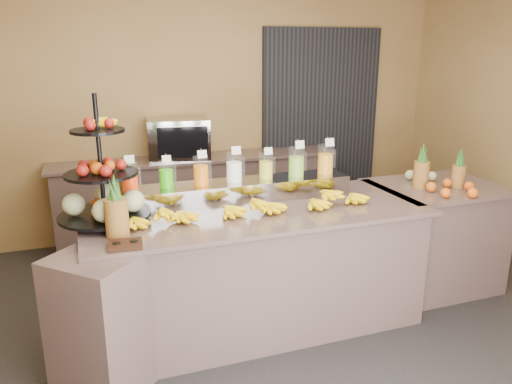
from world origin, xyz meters
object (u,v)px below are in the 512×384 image
condiment_caddy (125,245)px  right_fruit_pile (445,182)px  banana_heap (250,205)px  fruit_stand (109,190)px  oven_warmer (178,139)px  pitcher_tray (234,191)px

condiment_caddy → right_fruit_pile: bearing=7.8°
banana_heap → fruit_stand: 0.97m
condiment_caddy → oven_warmer: 2.49m
fruit_stand → oven_warmer: bearing=77.1°
condiment_caddy → pitcher_tray: bearing=37.4°
pitcher_tray → oven_warmer: 1.68m
pitcher_tray → banana_heap: size_ratio=1.02×
condiment_caddy → right_fruit_pile: (2.62, 0.36, 0.06)m
condiment_caddy → banana_heap: bearing=20.9°
fruit_stand → oven_warmer: fruit_stand is taller
fruit_stand → right_fruit_pile: bearing=8.4°
pitcher_tray → condiment_caddy: 1.13m
banana_heap → oven_warmer: size_ratio=2.84×
pitcher_tray → oven_warmer: oven_warmer is taller
condiment_caddy → oven_warmer: oven_warmer is taller
pitcher_tray → oven_warmer: size_ratio=2.90×
fruit_stand → right_fruit_pile: 2.67m
banana_heap → condiment_caddy: (-0.90, -0.35, -0.05)m
fruit_stand → condiment_caddy: bearing=-73.7°
condiment_caddy → oven_warmer: bearing=71.3°
pitcher_tray → fruit_stand: fruit_stand is taller
condiment_caddy → fruit_stand: bearing=94.8°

